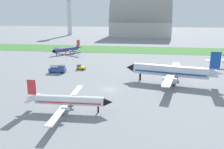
# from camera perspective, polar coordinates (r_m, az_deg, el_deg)

# --- Properties ---
(ground_plane) EXTENTS (600.00, 600.00, 0.00)m
(ground_plane) POSITION_cam_1_polar(r_m,az_deg,el_deg) (72.92, -0.82, -3.65)
(ground_plane) COLOR gray
(grass_taxiway_strip) EXTENTS (360.00, 28.00, 0.08)m
(grass_taxiway_strip) POSITION_cam_1_polar(r_m,az_deg,el_deg) (149.06, 3.85, 6.05)
(grass_taxiway_strip) COLOR #3D7533
(grass_taxiway_strip) RESTS_ON ground_plane
(airplane_midfield_jet) EXTENTS (31.77, 32.20, 11.48)m
(airplane_midfield_jet) POSITION_cam_1_polar(r_m,az_deg,el_deg) (80.65, 14.36, 0.77)
(airplane_midfield_jet) COLOR silver
(airplane_midfield_jet) RESTS_ON ground_plane
(airplane_foreground_turboprop) EXTENTS (21.81, 25.49, 7.64)m
(airplane_foreground_turboprop) POSITION_cam_1_polar(r_m,az_deg,el_deg) (57.67, -10.70, -6.17)
(airplane_foreground_turboprop) COLOR white
(airplane_foreground_turboprop) RESTS_ON ground_plane
(airplane_taxiing_turboprop) EXTENTS (20.55, 18.11, 7.20)m
(airplane_taxiing_turboprop) POSITION_cam_1_polar(r_m,az_deg,el_deg) (135.80, -10.90, 6.03)
(airplane_taxiing_turboprop) COLOR navy
(airplane_taxiing_turboprop) RESTS_ON ground_plane
(pushback_tug_near_gate) EXTENTS (3.96, 2.86, 1.95)m
(pushback_tug_near_gate) POSITION_cam_1_polar(r_m,az_deg,el_deg) (98.38, -7.58, 1.74)
(pushback_tug_near_gate) COLOR yellow
(pushback_tug_near_gate) RESTS_ON ground_plane
(fuel_truck_midfield) EXTENTS (6.52, 2.70, 3.29)m
(fuel_truck_midfield) POSITION_cam_1_polar(r_m,az_deg,el_deg) (94.89, -13.09, 1.39)
(fuel_truck_midfield) COLOR #334FB2
(fuel_truck_midfield) RESTS_ON ground_plane
(hangar_distant) EXTENTS (56.37, 32.13, 36.16)m
(hangar_distant) POSITION_cam_1_polar(r_m,az_deg,el_deg) (230.13, 6.92, 13.24)
(hangar_distant) COLOR #BCB7B2
(hangar_distant) RESTS_ON ground_plane
(control_tower) EXTENTS (8.00, 8.00, 38.83)m
(control_tower) POSITION_cam_1_polar(r_m,az_deg,el_deg) (245.51, -10.40, 14.73)
(control_tower) COLOR silver
(control_tower) RESTS_ON ground_plane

